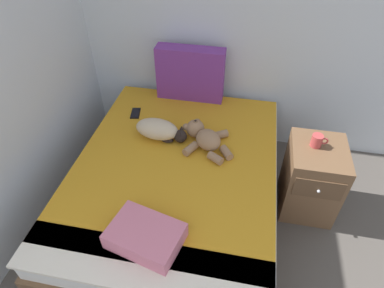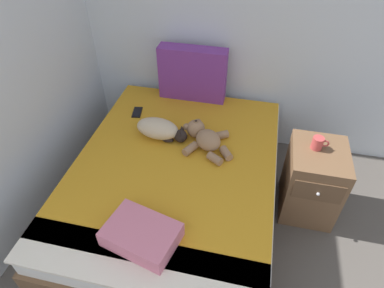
{
  "view_description": "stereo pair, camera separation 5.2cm",
  "coord_description": "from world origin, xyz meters",
  "views": [
    {
      "loc": [
        1.48,
        1.16,
        2.18
      ],
      "look_at": [
        1.13,
        2.96,
        0.56
      ],
      "focal_mm": 30.56,
      "sensor_mm": 36.0,
      "label": 1
    },
    {
      "loc": [
        1.53,
        1.17,
        2.18
      ],
      "look_at": [
        1.13,
        2.96,
        0.56
      ],
      "focal_mm": 30.56,
      "sensor_mm": 36.0,
      "label": 2
    }
  ],
  "objects": [
    {
      "name": "bed",
      "position": [
        1.04,
        2.78,
        0.26
      ],
      "size": [
        1.48,
        1.91,
        0.53
      ],
      "color": "brown",
      "rests_on": "ground_plane"
    },
    {
      "name": "wall_back",
      "position": [
        1.76,
        3.82,
        1.32
      ],
      "size": [
        3.65,
        0.06,
        2.64
      ],
      "primitive_type": "cube",
      "color": "silver",
      "rests_on": "ground_plane"
    },
    {
      "name": "teddy_bear",
      "position": [
        1.21,
        3.02,
        0.59
      ],
      "size": [
        0.42,
        0.41,
        0.15
      ],
      "color": "#937051",
      "rests_on": "bed"
    },
    {
      "name": "nightstand",
      "position": [
        2.06,
        3.03,
        0.3
      ],
      "size": [
        0.4,
        0.49,
        0.61
      ],
      "color": "brown",
      "rests_on": "ground_plane"
    },
    {
      "name": "cat",
      "position": [
        0.86,
        3.03,
        0.6
      ],
      "size": [
        0.42,
        0.28,
        0.15
      ],
      "color": "#C6B293",
      "rests_on": "bed"
    },
    {
      "name": "mug",
      "position": [
        2.02,
        3.06,
        0.66
      ],
      "size": [
        0.12,
        0.08,
        0.09
      ],
      "color": "#B23F3F",
      "rests_on": "nightstand"
    },
    {
      "name": "throw_pillow",
      "position": [
        1.02,
        2.12,
        0.58
      ],
      "size": [
        0.46,
        0.37,
        0.11
      ],
      "primitive_type": "cube",
      "rotation": [
        0.0,
        0.0,
        -0.24
      ],
      "color": "#D1728C",
      "rests_on": "bed"
    },
    {
      "name": "cell_phone",
      "position": [
        0.57,
        3.29,
        0.53
      ],
      "size": [
        0.1,
        0.16,
        0.01
      ],
      "color": "black",
      "rests_on": "bed"
    },
    {
      "name": "patterned_cushion",
      "position": [
        0.98,
        3.63,
        0.77
      ],
      "size": [
        0.58,
        0.14,
        0.47
      ],
      "color": "#72338C",
      "rests_on": "bed"
    }
  ]
}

